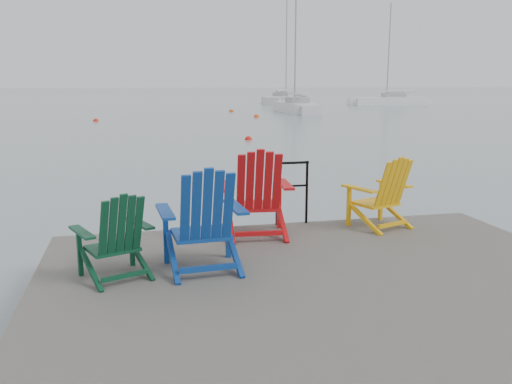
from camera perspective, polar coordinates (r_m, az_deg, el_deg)
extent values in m
plane|color=gray|center=(5.70, 8.39, -14.58)|extent=(400.00, 400.00, 0.00)
cube|color=#292725|center=(5.54, 8.51, -10.86)|extent=(6.00, 5.00, 0.20)
cylinder|color=black|center=(7.54, -18.20, -10.83)|extent=(0.26, 0.26, 1.20)
cylinder|color=black|center=(7.74, 2.41, -9.65)|extent=(0.26, 0.26, 1.20)
cylinder|color=black|center=(8.80, 19.81, -7.69)|extent=(0.26, 0.26, 1.20)
cylinder|color=black|center=(7.62, 2.21, -0.17)|extent=(0.04, 0.04, 0.90)
cylinder|color=black|center=(7.74, 5.36, -0.02)|extent=(0.04, 0.04, 0.90)
cylinder|color=black|center=(7.60, 3.84, 3.08)|extent=(0.48, 0.04, 0.04)
cylinder|color=black|center=(7.66, 3.81, 0.64)|extent=(0.44, 0.03, 0.03)
cube|color=#0A3922|center=(5.87, -14.89, -5.74)|extent=(0.61, 0.58, 0.04)
cube|color=#0A3922|center=(5.96, -18.06, -6.06)|extent=(0.06, 0.06, 0.51)
cube|color=#0A3922|center=(6.13, -12.95, -5.27)|extent=(0.06, 0.06, 0.51)
cube|color=#0A3922|center=(5.69, -17.86, -4.05)|extent=(0.31, 0.55, 0.03)
cube|color=#0A3922|center=(5.89, -12.14, -3.22)|extent=(0.31, 0.55, 0.03)
cube|color=#0A3922|center=(5.52, -13.99, -3.51)|extent=(0.50, 0.38, 0.62)
cube|color=navy|center=(5.95, -5.80, -4.42)|extent=(0.63, 0.57, 0.04)
cube|color=navy|center=(6.12, -9.46, -4.54)|extent=(0.06, 0.06, 0.63)
cube|color=navy|center=(6.24, -2.94, -4.08)|extent=(0.06, 0.06, 0.63)
cube|color=navy|center=(5.80, -9.55, -2.04)|extent=(0.18, 0.70, 0.03)
cube|color=navy|center=(5.93, -2.17, -1.57)|extent=(0.18, 0.70, 0.03)
cube|color=navy|center=(5.50, -5.17, -1.65)|extent=(0.57, 0.32, 0.78)
cube|color=red|center=(7.19, -0.10, -1.49)|extent=(0.66, 0.60, 0.05)
cube|color=red|center=(7.38, -3.13, -1.57)|extent=(0.06, 0.06, 0.65)
cube|color=red|center=(7.47, 2.44, -1.40)|extent=(0.06, 0.06, 0.65)
cube|color=red|center=(7.06, -3.22, 0.66)|extent=(0.20, 0.71, 0.03)
cube|color=red|center=(7.17, 3.03, 0.82)|extent=(0.20, 0.71, 0.03)
cube|color=red|center=(6.74, 0.32, 0.99)|extent=(0.59, 0.34, 0.79)
cube|color=#E8A50C|center=(7.78, 12.43, -1.16)|extent=(0.65, 0.62, 0.04)
cube|color=#E8A50C|center=(7.71, 9.75, -1.49)|extent=(0.06, 0.06, 0.56)
cube|color=#E8A50C|center=(8.14, 13.01, -0.94)|extent=(0.06, 0.06, 0.56)
cube|color=#E8A50C|center=(7.48, 10.78, 0.35)|extent=(0.31, 0.61, 0.03)
cube|color=#E8A50C|center=(7.95, 14.32, 0.86)|extent=(0.31, 0.61, 0.03)
cube|color=#E8A50C|center=(7.49, 14.26, 0.86)|extent=(0.54, 0.40, 0.68)
cube|color=silver|center=(44.42, 4.20, 8.68)|extent=(2.24, 7.85, 1.10)
cube|color=#9E9EA3|center=(44.01, 4.35, 9.56)|extent=(1.48, 2.38, 0.55)
cylinder|color=gray|center=(44.85, 4.17, 15.64)|extent=(0.12, 0.12, 9.75)
cube|color=silver|center=(64.66, 3.04, 9.60)|extent=(7.40, 10.05, 1.10)
cube|color=#9E9EA3|center=(64.15, 2.93, 10.22)|extent=(3.13, 3.55, 0.55)
cylinder|color=gray|center=(65.27, 3.23, 15.66)|extent=(0.12, 0.12, 12.64)
cube|color=white|center=(60.34, 13.91, 9.14)|extent=(7.83, 2.71, 1.10)
cube|color=#9E9EA3|center=(60.46, 14.28, 9.79)|extent=(2.42, 1.61, 0.55)
cylinder|color=gray|center=(60.24, 13.81, 14.24)|extent=(0.12, 0.12, 9.59)
sphere|color=red|center=(23.61, -0.80, 5.53)|extent=(0.32, 0.32, 0.32)
sphere|color=red|center=(35.97, -16.51, 7.15)|extent=(0.35, 0.35, 0.35)
sphere|color=#F5430E|center=(38.55, 0.05, 7.89)|extent=(0.39, 0.39, 0.39)
sphere|color=#D14C0C|center=(45.53, -2.61, 8.45)|extent=(0.40, 0.40, 0.40)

